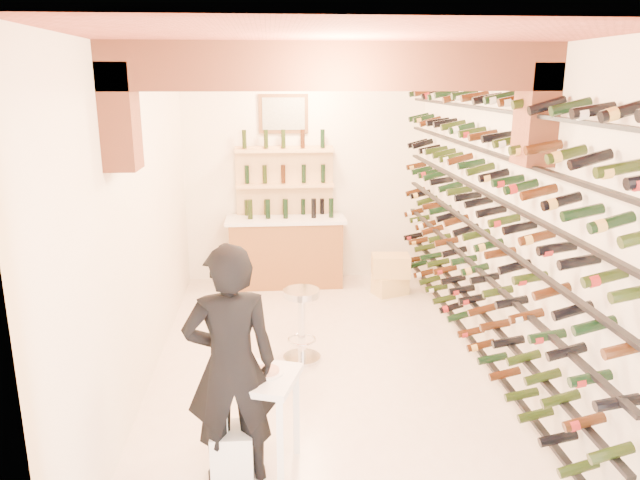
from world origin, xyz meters
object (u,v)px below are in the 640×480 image
at_px(back_counter, 286,250).
at_px(white_stool, 233,452).
at_px(tasting_table, 261,391).
at_px(person, 231,366).
at_px(crate_lower, 390,285).
at_px(wine_rack, 474,221).
at_px(chrome_barstool, 302,319).

xyz_separation_m(back_counter, white_stool, (-0.53, -4.38, -0.34)).
bearing_deg(back_counter, tasting_table, -94.18).
height_order(tasting_table, person, person).
bearing_deg(person, crate_lower, -123.56).
height_order(back_counter, person, person).
distance_m(wine_rack, crate_lower, 2.58).
xyz_separation_m(back_counter, person, (-0.52, -4.39, 0.39)).
xyz_separation_m(white_stool, chrome_barstool, (0.63, 1.93, 0.26)).
relative_size(wine_rack, tasting_table, 6.08).
bearing_deg(white_stool, back_counter, 83.08).
height_order(back_counter, tasting_table, back_counter).
relative_size(wine_rack, crate_lower, 12.69).
bearing_deg(chrome_barstool, wine_rack, -6.43).
height_order(person, chrome_barstool, person).
height_order(wine_rack, tasting_table, wine_rack).
distance_m(person, chrome_barstool, 2.09).
distance_m(white_stool, person, 0.73).
distance_m(wine_rack, chrome_barstool, 2.06).
distance_m(white_stool, chrome_barstool, 2.04).
bearing_deg(tasting_table, chrome_barstool, 95.84).
relative_size(white_stool, person, 0.21).
bearing_deg(wine_rack, person, -143.39).
bearing_deg(white_stool, crate_lower, 62.94).
xyz_separation_m(wine_rack, person, (-2.35, -1.75, -0.63)).
distance_m(wine_rack, person, 2.99).
xyz_separation_m(back_counter, tasting_table, (-0.31, -4.26, 0.10)).
bearing_deg(crate_lower, person, -116.81).
height_order(back_counter, white_stool, back_counter).
relative_size(tasting_table, chrome_barstool, 1.19).
xyz_separation_m(white_stool, person, (0.01, -0.01, 0.73)).
distance_m(person, crate_lower, 4.41).
height_order(person, crate_lower, person).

